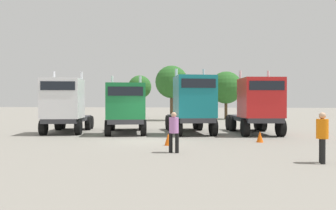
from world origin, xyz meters
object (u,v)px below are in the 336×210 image
Objects in this scene: semi_truck_red at (257,105)px; visitor_in_hivis at (322,134)px; semi_truck_teal at (192,104)px; semi_truck_white at (65,105)px; traffic_cone_near at (168,139)px; visitor_with_camera at (174,129)px; traffic_cone_mid at (260,137)px; semi_truck_green at (126,108)px.

semi_truck_red is 9.63m from visitor_in_hivis.
semi_truck_white is at bearing -100.89° from semi_truck_teal.
traffic_cone_near is at bearing -24.00° from visitor_in_hivis.
semi_truck_red is 3.63× the size of visitor_with_camera.
semi_truck_teal is 5.56m from traffic_cone_mid.
semi_truck_white is 12.80m from semi_truck_red.
traffic_cone_mid is (-0.37, -3.95, -1.62)m from semi_truck_red.
semi_truck_red is (12.76, 1.06, 0.00)m from semi_truck_white.
visitor_with_camera is (-0.20, -7.74, -0.99)m from semi_truck_teal.
semi_truck_red is at bearing 164.29° from visitor_with_camera.
semi_truck_white is at bearing 148.26° from traffic_cone_near.
traffic_cone_mid is at bearing 22.52° from traffic_cone_near.
semi_truck_green reaches higher than traffic_cone_mid.
semi_truck_white is 1.02× the size of semi_truck_red.
visitor_in_hivis is at bearing -3.96° from semi_truck_red.
traffic_cone_near is (-4.98, -5.87, -1.61)m from semi_truck_red.
semi_truck_green is 6.28m from traffic_cone_near.
visitor_in_hivis is (9.54, -8.64, -0.70)m from semi_truck_green.
visitor_in_hivis is at bearing -76.30° from traffic_cone_mid.
semi_truck_green is at bearing 125.66° from traffic_cone_near.
semi_truck_teal is (8.54, 0.74, 0.07)m from semi_truck_white.
semi_truck_teal is 3.80× the size of visitor_in_hivis.
semi_truck_red is (4.21, 0.31, -0.07)m from semi_truck_teal.
semi_truck_teal is at bearing -168.46° from visitor_with_camera.
traffic_cone_mid is (4.61, 1.91, -0.00)m from traffic_cone_near.
semi_truck_red is at bearing 81.79° from semi_truck_white.
semi_truck_teal is at bearing 82.03° from semi_truck_white.
visitor_in_hivis reaches higher than visitor_with_camera.
visitor_in_hivis is at bearing 13.58° from semi_truck_teal.
semi_truck_teal is at bearing -52.98° from visitor_in_hivis.
traffic_cone_mid is at bearing 54.35° from semi_truck_green.
semi_truck_white is 10.93m from visitor_with_camera.
visitor_in_hivis is 1.04× the size of visitor_with_camera.
semi_truck_teal reaches higher than semi_truck_red.
visitor_with_camera is (-5.40, 1.49, -0.04)m from visitor_in_hivis.
semi_truck_teal is 4.22m from semi_truck_red.
semi_truck_teal reaches higher than semi_truck_white.
semi_truck_white is at bearing 166.83° from traffic_cone_mid.
traffic_cone_near is at bearing -157.48° from traffic_cone_mid.
semi_truck_white reaches higher than traffic_cone_near.
visitor_with_camera reaches higher than traffic_cone_mid.
visitor_in_hivis is 3.00× the size of traffic_cone_mid.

